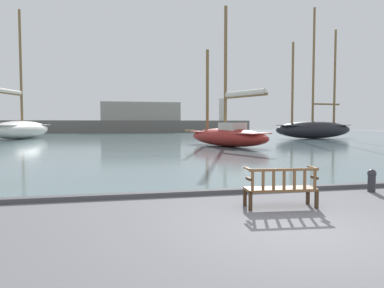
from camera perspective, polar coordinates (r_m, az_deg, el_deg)
The scene contains 9 objects.
ground_plane at distance 6.98m, azimuth 17.36°, elevation -12.94°, with size 160.00×160.00×0.00m, color slate.
harbor_water at distance 49.93m, azimuth -9.04°, elevation 1.09°, with size 100.00×80.00×0.08m, color slate.
quay_edge_kerb at distance 10.38m, azimuth 6.50°, elevation -7.12°, with size 40.00×0.30×0.12m, color #4C4C50.
park_bench at distance 8.75m, azimuth 13.40°, elevation -6.42°, with size 1.64×0.67×0.92m.
sailboat_nearest_port at distance 45.64m, azimuth 18.13°, elevation 2.40°, with size 10.60×4.04×14.91m.
sailboat_far_port at distance 46.47m, azimuth -24.65°, elevation 2.21°, with size 6.16×11.84×14.49m.
sailboat_mid_starboard at distance 29.17m, azimuth 5.39°, elevation 1.52°, with size 5.28×10.64×10.79m.
mooring_bollard at distance 11.59m, azimuth 25.70°, elevation -4.85°, with size 0.24×0.24×0.63m.
far_breakwater at distance 68.54m, azimuth -9.32°, elevation 3.26°, with size 46.67×2.40×6.49m.
Camera 1 is at (-3.41, -5.77, 1.93)m, focal length 35.00 mm.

